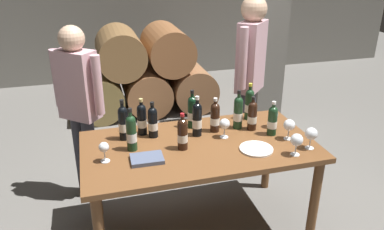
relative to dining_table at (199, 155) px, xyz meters
name	(u,v)px	position (x,y,z in m)	size (l,w,h in m)	color
ground_plane	(199,227)	(0.00, 0.00, -0.67)	(14.00, 14.00, 0.00)	#66635E
barrel_stack	(145,74)	(0.00, 2.60, -0.15)	(1.86, 0.90, 1.15)	olive
stone_pillar	(270,24)	(1.30, 1.60, 0.63)	(0.32, 0.32, 2.60)	slate
dining_table	(199,155)	(0.00, 0.00, 0.00)	(1.70, 0.90, 0.76)	brown
wine_bottle_0	(238,112)	(0.37, 0.19, 0.23)	(0.07, 0.07, 0.32)	#19381E
wine_bottle_1	(249,104)	(0.53, 0.33, 0.23)	(0.07, 0.07, 0.31)	#19381E
wine_bottle_2	(215,117)	(0.18, 0.18, 0.21)	(0.07, 0.07, 0.28)	black
wine_bottle_3	(123,123)	(-0.52, 0.23, 0.23)	(0.07, 0.07, 0.32)	black
wine_bottle_4	(183,134)	(-0.13, -0.03, 0.21)	(0.07, 0.07, 0.28)	black
wine_bottle_5	(192,112)	(0.03, 0.30, 0.23)	(0.07, 0.07, 0.31)	black
wine_bottle_6	(272,120)	(0.58, 0.01, 0.21)	(0.07, 0.07, 0.27)	#19381E
wine_bottle_7	(153,122)	(-0.30, 0.21, 0.21)	(0.07, 0.07, 0.28)	black
wine_bottle_8	(142,119)	(-0.37, 0.28, 0.22)	(0.07, 0.07, 0.29)	black
wine_bottle_9	(131,132)	(-0.48, 0.05, 0.23)	(0.07, 0.07, 0.32)	#19381E
wine_bottle_10	(197,119)	(0.03, 0.15, 0.23)	(0.07, 0.07, 0.32)	black
wine_bottle_11	(252,115)	(0.47, 0.13, 0.21)	(0.07, 0.07, 0.28)	black
wine_glass_0	(289,125)	(0.67, -0.10, 0.20)	(0.09, 0.09, 0.16)	white
wine_glass_1	(104,148)	(-0.68, -0.07, 0.19)	(0.07, 0.07, 0.14)	white
wine_glass_2	(311,134)	(0.75, -0.27, 0.21)	(0.09, 0.09, 0.16)	white
wine_glass_3	(273,115)	(0.65, 0.12, 0.20)	(0.08, 0.08, 0.15)	white
wine_glass_4	(297,140)	(0.60, -0.33, 0.20)	(0.09, 0.09, 0.16)	white
wine_glass_5	(225,124)	(0.21, 0.06, 0.20)	(0.08, 0.08, 0.15)	white
tasting_notebook	(147,159)	(-0.41, -0.13, 0.11)	(0.22, 0.16, 0.03)	#4C5670
serving_plate	(256,149)	(0.37, -0.19, 0.10)	(0.24, 0.24, 0.01)	white
sommelier_presenting	(250,71)	(0.71, 0.75, 0.37)	(0.36, 0.38, 1.72)	#383842
taster_seated_left	(79,100)	(-0.83, 0.72, 0.25)	(0.39, 0.35, 1.54)	#383842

